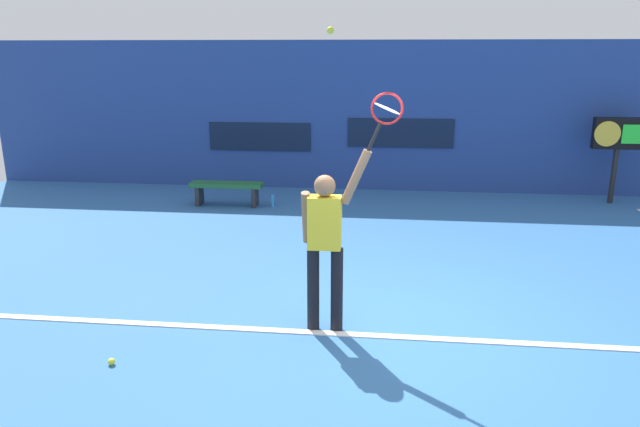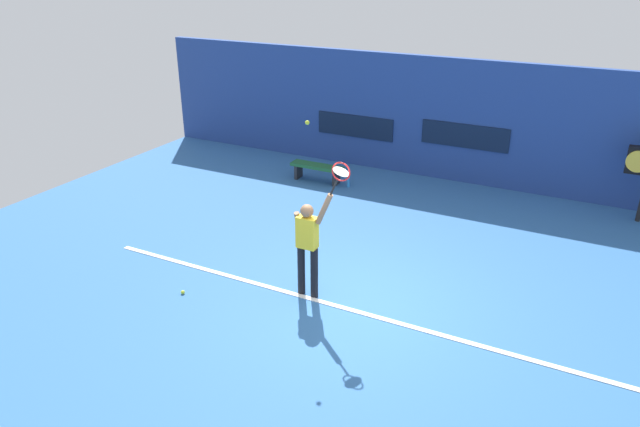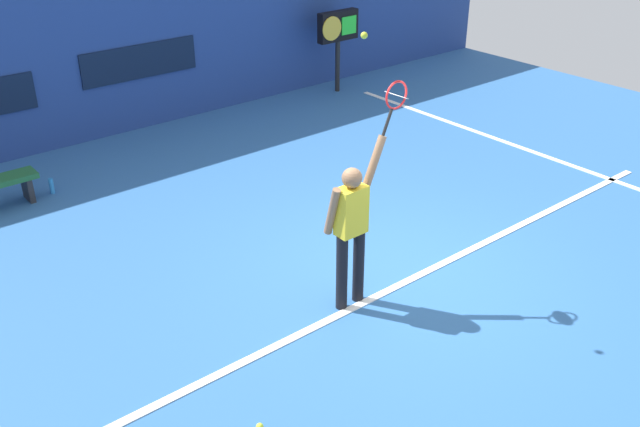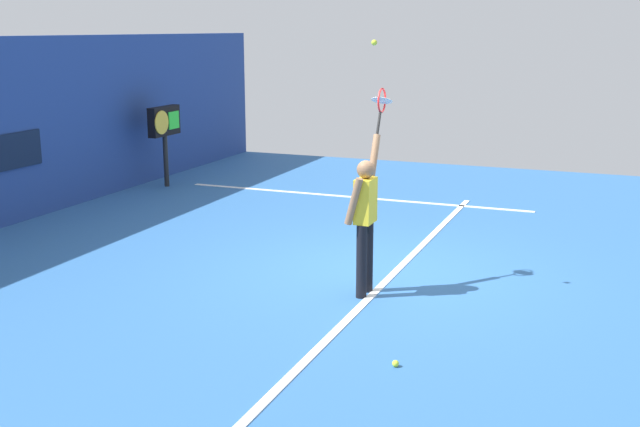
{
  "view_description": "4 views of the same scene",
  "coord_description": "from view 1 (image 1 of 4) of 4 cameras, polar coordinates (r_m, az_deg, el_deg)",
  "views": [
    {
      "loc": [
        -0.3,
        -5.78,
        2.89
      ],
      "look_at": [
        -1.02,
        0.64,
        1.09
      ],
      "focal_mm": 32.92,
      "sensor_mm": 36.0,
      "label": 1
    },
    {
      "loc": [
        3.3,
        -7.75,
        5.4
      ],
      "look_at": [
        -0.74,
        0.1,
        1.5
      ],
      "focal_mm": 33.04,
      "sensor_mm": 36.0,
      "label": 2
    },
    {
      "loc": [
        -5.46,
        -5.08,
        4.7
      ],
      "look_at": [
        -1.09,
        0.22,
        1.11
      ],
      "focal_mm": 40.08,
      "sensor_mm": 36.0,
      "label": 3
    },
    {
      "loc": [
        -9.77,
        -3.0,
        3.24
      ],
      "look_at": [
        -0.96,
        0.5,
        1.0
      ],
      "focal_mm": 44.28,
      "sensor_mm": 36.0,
      "label": 4
    }
  ],
  "objects": [
    {
      "name": "spare_ball",
      "position": [
        6.09,
        -19.61,
        -13.41
      ],
      "size": [
        0.07,
        0.07,
        0.07
      ],
      "primitive_type": "sphere",
      "color": "#CCE033",
      "rests_on": "ground_plane"
    },
    {
      "name": "water_bottle",
      "position": [
        11.27,
        -4.62,
        1.27
      ],
      "size": [
        0.07,
        0.07,
        0.24
      ],
      "primitive_type": "cylinder",
      "color": "#338CD8",
      "rests_on": "ground_plane"
    },
    {
      "name": "court_baseline",
      "position": [
        6.31,
        8.61,
        -11.83
      ],
      "size": [
        10.0,
        0.1,
        0.01
      ],
      "primitive_type": "cube",
      "color": "white",
      "rests_on": "ground_plane"
    },
    {
      "name": "court_bench",
      "position": [
        11.42,
        -9.06,
        2.44
      ],
      "size": [
        1.4,
        0.36,
        0.45
      ],
      "color": "#1E592D",
      "rests_on": "ground_plane"
    },
    {
      "name": "sponsor_banner_portside",
      "position": [
        12.76,
        -5.89,
        7.44
      ],
      "size": [
        2.2,
        0.03,
        0.6
      ],
      "primitive_type": "cube",
      "color": "#0C1933"
    },
    {
      "name": "scoreboard_clock",
      "position": [
        12.65,
        27.02,
        6.62
      ],
      "size": [
        0.96,
        0.2,
        1.67
      ],
      "color": "black",
      "rests_on": "ground_plane"
    },
    {
      "name": "sponsor_banner_center",
      "position": [
        12.46,
        7.83,
        7.76
      ],
      "size": [
        2.2,
        0.03,
        0.6
      ],
      "primitive_type": "cube",
      "color": "#0C1933"
    },
    {
      "name": "tennis_ball",
      "position": [
        5.68,
        1.02,
        17.38
      ],
      "size": [
        0.07,
        0.07,
        0.07
      ],
      "primitive_type": "sphere",
      "color": "#CCE033"
    },
    {
      "name": "tennis_player",
      "position": [
        6.05,
        0.53,
        -2.56
      ],
      "size": [
        0.71,
        0.31,
        1.96
      ],
      "color": "black",
      "rests_on": "ground_plane"
    },
    {
      "name": "tennis_racket",
      "position": [
        5.74,
        6.4,
        9.79
      ],
      "size": [
        0.41,
        0.27,
        0.62
      ],
      "color": "black"
    },
    {
      "name": "ground_plane",
      "position": [
        6.47,
        8.56,
        -11.18
      ],
      "size": [
        18.0,
        18.0,
        0.0
      ],
      "primitive_type": "plane",
      "color": "#2D609E"
    },
    {
      "name": "back_wall",
      "position": [
        12.54,
        7.88,
        9.29
      ],
      "size": [
        18.0,
        0.2,
        3.11
      ],
      "primitive_type": "cube",
      "color": "navy",
      "rests_on": "ground_plane"
    }
  ]
}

